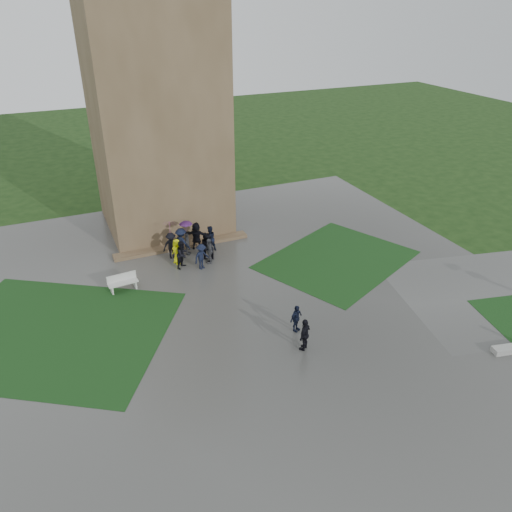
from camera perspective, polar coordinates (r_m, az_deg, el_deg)
name	(u,v)px	position (r m, az deg, el deg)	size (l,w,h in m)	color
ground	(242,337)	(24.85, -1.59, -9.23)	(120.00, 120.00, 0.00)	black
plaza	(228,315)	(26.36, -3.23, -6.79)	(34.00, 34.00, 0.02)	#3B3B39
lawn_inset_left	(54,333)	(27.01, -22.12, -8.15)	(11.00, 9.00, 0.01)	black
lawn_inset_right	(337,260)	(31.96, 9.25, -0.41)	(9.00, 7.00, 0.01)	black
tower	(154,96)	(34.72, -11.56, 17.46)	(8.00, 8.00, 18.00)	brown
tower_plinth	(182,246)	(33.41, -8.42, 1.19)	(9.00, 0.80, 0.22)	brown
bench	(123,282)	(29.16, -14.99, -2.91)	(1.70, 0.67, 0.96)	beige
visitor_cluster	(191,243)	(31.62, -7.46, 1.46)	(3.59, 3.86, 2.51)	black
pedestrian_mid	(296,318)	(24.89, 4.61, -7.13)	(0.86, 0.49, 1.46)	black
pedestrian_near	(305,334)	(23.69, 5.60, -8.91)	(0.98, 0.56, 1.67)	black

